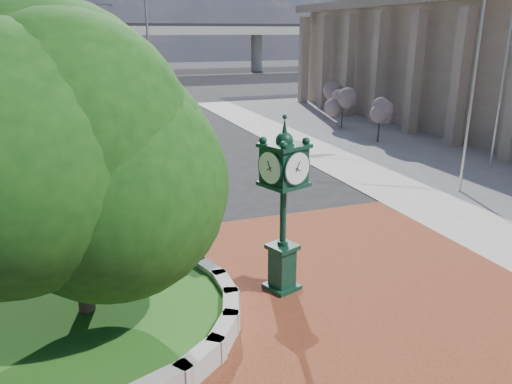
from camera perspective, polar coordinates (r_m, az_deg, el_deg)
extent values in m
plane|color=black|center=(13.17, 4.09, -10.84)|extent=(200.00, 200.00, 0.00)
cube|color=maroon|center=(12.38, 6.03, -12.81)|extent=(12.00, 12.00, 0.04)
cube|color=#9E9B93|center=(29.91, 24.68, 4.05)|extent=(20.00, 50.00, 0.04)
cube|color=#9E9B93|center=(10.15, -6.33, -18.82)|extent=(1.20, 1.04, 0.54)
cube|color=#9E9B93|center=(10.84, -3.70, -16.06)|extent=(1.00, 1.22, 0.54)
cube|color=#9E9B93|center=(11.65, -2.89, -13.42)|extent=(0.71, 1.30, 0.54)
cube|color=#9E9B93|center=(12.49, -3.59, -11.14)|extent=(0.35, 1.25, 0.54)
cube|color=#9E9B93|center=(13.27, -5.43, -9.33)|extent=(0.71, 1.30, 0.54)
cube|color=#9E9B93|center=(13.95, -8.10, -8.02)|extent=(1.00, 1.22, 0.54)
cube|color=#9E9B93|center=(14.48, -11.33, -7.21)|extent=(1.20, 1.04, 0.54)
cube|color=#9E9B93|center=(14.82, -14.90, -6.87)|extent=(1.29, 0.76, 0.54)
cylinder|color=#1D4614|center=(12.14, -18.60, -13.42)|extent=(6.10, 6.10, 0.40)
cube|color=black|center=(31.31, 24.12, 12.09)|extent=(0.30, 40.00, 5.50)
cube|color=#9E9B93|center=(80.64, -17.66, 17.17)|extent=(90.00, 12.00, 1.20)
cube|color=black|center=(80.64, -17.71, 17.74)|extent=(90.00, 12.00, 0.40)
cylinder|color=#9E9B93|center=(81.16, -13.78, 15.00)|extent=(1.80, 1.80, 6.00)
cylinder|color=#9E9B93|center=(85.92, 0.06, 15.62)|extent=(1.80, 1.80, 6.00)
cylinder|color=#38281C|center=(11.72, -19.03, -9.71)|extent=(0.36, 0.36, 2.17)
sphere|color=#123B10|center=(10.81, -20.43, 2.87)|extent=(5.20, 5.20, 5.20)
cylinder|color=#38281C|center=(29.00, -18.35, 6.30)|extent=(0.36, 0.36, 1.92)
sphere|color=#123B10|center=(28.67, -18.80, 10.76)|extent=(4.40, 4.40, 4.40)
cube|color=black|center=(13.04, 2.97, -10.77)|extent=(0.96, 0.96, 0.15)
cube|color=black|center=(12.77, 3.01, -8.49)|extent=(0.66, 0.66, 1.03)
cube|color=black|center=(12.54, 3.05, -6.27)|extent=(0.84, 0.84, 0.11)
cylinder|color=black|center=(12.22, 3.11, -2.64)|extent=(0.16, 0.16, 1.59)
cube|color=black|center=(11.84, 3.21, 3.13)|extent=(1.08, 1.08, 0.84)
cylinder|color=white|center=(11.53, 4.71, 2.70)|extent=(0.72, 0.31, 0.75)
cylinder|color=white|center=(12.15, 1.79, 3.53)|extent=(0.72, 0.31, 0.75)
cylinder|color=white|center=(11.55, 1.63, 2.78)|extent=(0.31, 0.72, 0.75)
cylinder|color=white|center=(12.13, 4.72, 3.46)|extent=(0.31, 0.72, 0.75)
sphere|color=black|center=(11.70, 3.26, 5.87)|extent=(0.41, 0.41, 0.41)
cone|color=black|center=(11.64, 3.29, 7.35)|extent=(0.17, 0.17, 0.47)
imported|color=#63110E|center=(52.36, -13.38, 11.20)|extent=(2.77, 4.36, 1.38)
cylinder|color=silver|center=(21.47, 23.67, 11.81)|extent=(0.11, 0.11, 9.20)
cylinder|color=silver|center=(25.96, 26.79, 14.04)|extent=(0.13, 0.13, 10.84)
cylinder|color=slate|center=(39.26, -12.14, 14.90)|extent=(0.16, 0.16, 9.13)
cylinder|color=slate|center=(49.66, -17.60, 14.74)|extent=(0.15, 0.15, 8.64)
cube|color=slate|center=(49.40, -17.09, 19.81)|extent=(1.65, 0.80, 0.12)
cube|color=slate|center=(49.16, -16.18, 19.78)|extent=(0.54, 0.41, 0.14)
cylinder|color=#38281C|center=(30.67, 13.81, 6.58)|extent=(0.10, 0.10, 1.20)
sphere|color=#BC5EAF|center=(30.50, 13.95, 8.42)|extent=(1.20, 1.20, 1.20)
cylinder|color=#38281C|center=(34.80, 9.79, 8.13)|extent=(0.10, 0.10, 1.20)
sphere|color=#BC5EAF|center=(34.65, 9.88, 9.76)|extent=(1.20, 1.20, 1.20)
cylinder|color=#38281C|center=(39.08, 8.85, 9.22)|extent=(0.10, 0.10, 1.20)
sphere|color=#BC5EAF|center=(38.94, 8.92, 10.67)|extent=(1.20, 1.20, 1.20)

